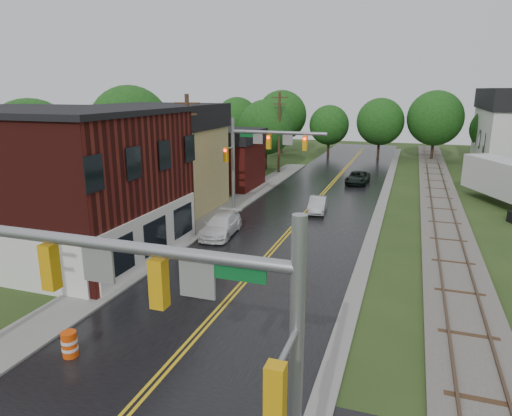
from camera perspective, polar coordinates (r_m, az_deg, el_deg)
The scene contains 19 objects.
main_road at distance 37.37m, azimuth 6.91°, elevation 0.13°, with size 10.00×90.00×0.02m, color black.
curb_right at distance 41.54m, azimuth 15.68°, elevation 1.16°, with size 0.80×70.00×0.12m, color gray.
sidewalk_left at distance 34.59m, azimuth -4.95°, elevation -1.00°, with size 2.40×50.00×0.12m, color gray.
brick_building at distance 28.93m, azimuth -24.89°, elevation 3.03°, with size 14.30×10.30×8.30m.
yellow_house at distance 36.90m, azimuth -11.30°, elevation 4.85°, with size 8.00×7.00×6.40m, color tan.
darkred_building at distance 44.57m, azimuth -4.33°, elevation 5.45°, with size 7.00×6.00×4.40m, color #3F0F0C.
railroad at distance 41.56m, azimuth 22.01°, elevation 0.78°, with size 3.20×80.00×0.30m.
traffic_signal_near at distance 9.44m, azimuth -7.83°, elevation -12.85°, with size 7.34×0.30×7.20m.
traffic_signal_far at distance 34.46m, azimuth 0.41°, elevation 7.44°, with size 7.34×0.43×7.20m.
utility_pole_b at distance 31.20m, azimuth -8.38°, elevation 6.06°, with size 1.80×0.28×9.00m.
utility_pole_c at distance 51.62m, azimuth 2.91°, elevation 9.55°, with size 1.80×0.28×9.00m.
tree_left_a at distance 38.78m, azimuth -26.05°, elevation 6.98°, with size 6.80×6.80×8.67m.
tree_left_b at distance 45.18m, azimuth -15.34°, elevation 9.60°, with size 7.60×7.60×9.69m.
tree_left_c at distance 50.27m, azimuth -6.26°, elevation 9.10°, with size 6.00×6.00×7.65m.
tree_left_e at distance 54.01m, azimuth 1.35°, elevation 9.89°, with size 6.40×6.40×8.16m.
suv_dark at distance 47.22m, azimuth 12.60°, elevation 3.70°, with size 2.04×4.42×1.23m, color black.
sedan_silver at distance 35.67m, azimuth 7.70°, elevation 0.39°, with size 1.26×3.61×1.19m, color #B8B8BD.
pickup_white at distance 29.85m, azimuth -4.40°, elevation -2.21°, with size 1.86×4.57×1.33m, color white.
construction_barrel at distance 18.22m, azimuth -22.27°, elevation -15.51°, with size 0.54×0.54×0.97m, color #DE4409.
Camera 1 is at (7.33, -5.44, 9.31)m, focal length 32.00 mm.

